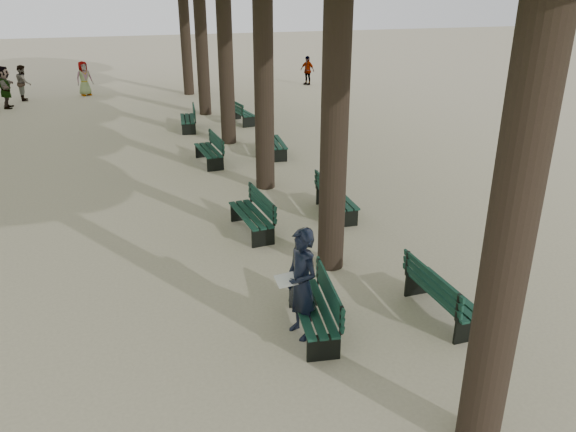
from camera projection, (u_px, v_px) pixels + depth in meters
name	position (u px, v px, depth m)	size (l,w,h in m)	color
ground	(310.00, 368.00, 8.38)	(120.00, 120.00, 0.00)	tan
bench_left_0	(313.00, 317.00, 9.17)	(0.81, 1.86, 0.92)	black
bench_left_1	(251.00, 222.00, 12.84)	(0.72, 1.84, 0.92)	black
bench_left_2	(209.00, 156.00, 17.75)	(0.70, 1.84, 0.92)	black
bench_left_3	(188.00, 123.00, 21.87)	(0.76, 1.85, 0.92)	black
bench_right_0	(442.00, 302.00, 9.59)	(0.60, 1.81, 0.92)	black
bench_right_1	(336.00, 204.00, 13.85)	(0.64, 1.82, 0.92)	black
bench_right_2	(275.00, 147.00, 18.65)	(0.75, 1.85, 0.92)	black
bench_right_3	(242.00, 117.00, 22.94)	(0.81, 1.86, 0.92)	black
man_with_map	(301.00, 284.00, 8.83)	(0.72, 0.82, 1.87)	black
pedestrian_a	(24.00, 83.00, 27.26)	(0.82, 0.34, 1.69)	#262628
pedestrian_d	(84.00, 78.00, 28.43)	(0.83, 0.34, 1.70)	#262628
pedestrian_c	(307.00, 70.00, 31.49)	(0.93, 0.32, 1.58)	#262628
pedestrian_e	(5.00, 87.00, 25.49)	(1.76, 0.38, 1.90)	#262628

